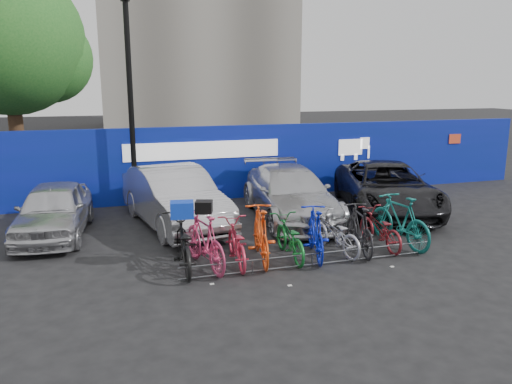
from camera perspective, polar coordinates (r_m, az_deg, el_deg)
name	(u,v)px	position (r m, az deg, el deg)	size (l,w,h in m)	color
ground	(301,257)	(11.14, 5.19, -7.43)	(100.00, 100.00, 0.00)	black
hoarding	(233,162)	(16.39, -2.59, 3.44)	(22.00, 0.18, 2.40)	navy
tree	(15,44)	(19.97, -25.84, 15.00)	(5.40, 5.20, 7.80)	#382314
lamppost	(131,100)	(15.11, -14.15, 10.19)	(0.25, 0.50, 6.11)	black
bike_rack	(312,259)	(10.57, 6.43, -7.65)	(5.60, 0.03, 0.30)	#595B60
car_0	(54,210)	(13.39, -22.11, -1.91)	(1.57, 3.91, 1.33)	#B4B5BA
car_1	(174,198)	(13.38, -9.30, -0.63)	(1.66, 4.76, 1.57)	#A7A7AB
car_2	(290,193)	(14.03, 3.92, -0.17)	(2.00, 4.91, 1.43)	#B7B7BC
car_3	(386,188)	(15.20, 14.68, 0.48)	(2.40, 5.21, 1.45)	black
bike_0	(183,244)	(10.36, -8.33, -5.85)	(0.73, 2.09, 1.10)	black
bike_1	(205,241)	(10.36, -5.89, -5.55)	(0.56, 1.97, 1.18)	#DF3C6E
bike_2	(236,243)	(10.56, -2.30, -5.83)	(0.62, 1.78, 0.94)	#BD2640
bike_3	(261,234)	(10.68, 0.56, -4.82)	(0.57, 2.02, 1.21)	#ED4A14
bike_4	(289,238)	(10.91, 3.83, -5.26)	(0.62, 1.77, 0.93)	#126B27
bike_5	(315,233)	(10.99, 6.80, -4.63)	(0.53, 1.88, 1.13)	#0B1DBC
bike_6	(335,234)	(11.35, 8.97, -4.71)	(0.61, 1.74, 0.91)	#A8A9AF
bike_7	(360,229)	(11.49, 11.76, -4.13)	(0.52, 1.83, 1.10)	black
bike_8	(379,229)	(11.93, 13.93, -4.10)	(0.60, 1.73, 0.91)	maroon
bike_9	(400,220)	(12.15, 16.11, -3.15)	(0.58, 2.04, 1.23)	#156F68
cargo_crate	(182,210)	(10.16, -8.45, -2.01)	(0.46, 0.35, 0.33)	#0F33B7
cargo_topcase	(204,207)	(10.16, -5.98, -1.71)	(0.34, 0.30, 0.25)	black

